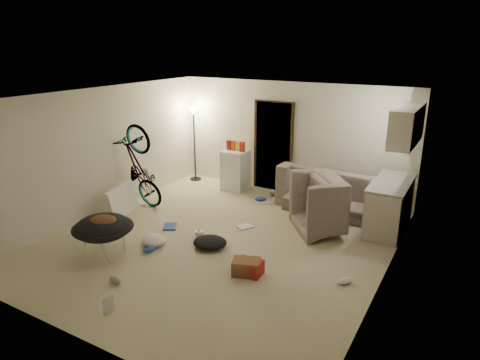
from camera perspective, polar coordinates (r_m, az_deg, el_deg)
The scene contains 39 objects.
floor at distance 7.56m, azimuth -2.71°, elevation -8.16°, with size 5.50×6.00×0.02m, color #C2B895.
ceiling at distance 6.84m, azimuth -3.03°, elevation 11.16°, with size 5.50×6.00×0.02m, color white.
wall_back at distance 9.68m, azimuth 6.79°, elevation 5.52°, with size 5.50×0.02×2.50m, color silver.
wall_front at distance 5.01m, azimuth -21.89°, elevation -7.83°, with size 5.50×0.02×2.50m, color silver.
wall_left at distance 8.85m, azimuth -18.15°, elevation 3.55°, with size 0.02×6.00×2.50m, color silver.
wall_right at distance 6.14m, azimuth 19.44°, elevation -2.79°, with size 0.02×6.00×2.50m, color silver.
doorway at distance 9.86m, azimuth 4.51°, elevation 4.44°, with size 0.85×0.10×2.04m, color black.
door_trim at distance 9.83m, azimuth 4.44°, elevation 4.41°, with size 0.97×0.04×2.10m, color #342112.
floor_lamp at distance 10.53m, azimuth -6.16°, elevation 6.86°, with size 0.28×0.28×1.81m.
kitchen_counter at distance 8.32m, azimuth 19.32°, elevation -3.32°, with size 0.60×1.50×0.88m, color beige.
counter_top at distance 8.17m, azimuth 19.65°, elevation -0.31°, with size 0.64×1.54×0.04m, color gray.
kitchen_uppers at distance 7.91m, azimuth 21.37°, elevation 6.79°, with size 0.38×1.40×0.65m, color beige.
sofa at distance 9.03m, azimuth 12.24°, elevation -1.82°, with size 2.21×0.86×0.64m, color #333933.
armchair at distance 8.06m, azimuth 12.89°, elevation -3.89°, with size 1.17×1.02×0.76m, color #333933.
bicycle at distance 9.11m, azimuth -13.16°, elevation -0.66°, with size 0.64×1.83×0.96m, color black.
book_asset at distance 5.95m, azimuth -17.77°, elevation -16.77°, with size 0.17×0.24×0.02m, color #A12218.
mini_fridge at distance 9.99m, azimuth -0.62°, elevation 1.37°, with size 0.54×0.54×0.92m, color white.
snack_box_0 at distance 9.94m, azimuth -1.48°, elevation 4.49°, with size 0.10×0.07×0.30m, color #A12218.
snack_box_1 at distance 9.88m, azimuth -0.88°, elevation 4.41°, with size 0.10×0.07×0.30m, color #C54D18.
snack_box_2 at distance 9.82m, azimuth -0.28°, elevation 4.33°, with size 0.10×0.07×0.30m, color yellow.
snack_box_3 at distance 9.76m, azimuth 0.33°, elevation 4.24°, with size 0.10×0.07×0.30m, color #A12218.
saucer_chair at distance 7.22m, azimuth -17.74°, elevation -6.70°, with size 0.97×0.97×0.69m.
hoodie at distance 7.09m, azimuth -17.79°, elevation -5.40°, with size 0.48×0.40×0.22m, color #53311C.
sofa_drape at distance 9.27m, azimuth 6.75°, elevation 0.41°, with size 0.56×0.46×0.28m, color black.
tv_box at distance 8.80m, azimuth -15.48°, elevation -2.72°, with size 0.11×0.93×0.61m, color silver.
drink_case_a at distance 6.50m, azimuth 0.83°, elevation -11.53°, with size 0.41×0.29×0.23m, color brown.
drink_case_b at distance 6.51m, azimuth 1.25°, elevation -11.58°, with size 0.38×0.28×0.22m, color #A12218.
juicer at distance 7.63m, azimuth -5.46°, elevation -7.19°, with size 0.15×0.15×0.21m.
newspaper at distance 9.39m, azimuth 2.83°, elevation -2.73°, with size 0.38×0.49×0.01m, color #B1AEA4.
book_blue at distance 8.17m, azimuth -9.30°, elevation -6.13°, with size 0.24×0.32×0.03m, color #2A4A98.
book_white at distance 8.06m, azimuth 0.68°, elevation -6.25°, with size 0.21×0.27×0.02m, color silver.
shoe_0 at distance 9.34m, azimuth 2.76°, elevation -2.54°, with size 0.26×0.11×0.10m, color #2A4A98.
shoe_1 at distance 9.70m, azimuth 4.23°, elevation -1.79°, with size 0.24×0.10×0.09m, color slate.
shoe_2 at distance 7.31m, azimuth -11.94°, elevation -9.02°, with size 0.26×0.10×0.10m, color #2A4A98.
shoe_3 at distance 6.57m, azimuth -16.32°, elevation -12.71°, with size 0.24×0.10×0.09m, color slate.
shoe_4 at distance 6.48m, azimuth 13.74°, elevation -12.91°, with size 0.26×0.11×0.10m, color white.
clothes_lump_a at distance 7.30m, azimuth -4.03°, elevation -8.29°, with size 0.57×0.49×0.18m, color black.
clothes_lump_b at distance 9.41m, azimuth 7.26°, elevation -2.34°, with size 0.48×0.41×0.14m, color black.
clothes_lump_c at distance 7.55m, azimuth -11.38°, elevation -7.89°, with size 0.45×0.39×0.14m, color silver.
Camera 1 is at (3.67, -5.71, 3.32)m, focal length 32.00 mm.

